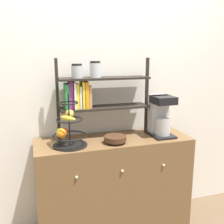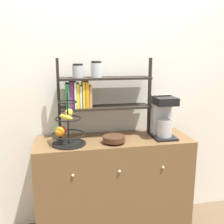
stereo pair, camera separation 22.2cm
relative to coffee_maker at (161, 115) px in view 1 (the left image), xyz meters
name	(u,v)px [view 1 (the left image)]	position (x,y,z in m)	size (l,w,h in m)	color
wall_back	(105,89)	(-0.44, 0.29, 0.22)	(7.00, 0.05, 2.60)	silver
sideboard	(114,186)	(-0.44, 0.01, -0.63)	(1.35, 0.47, 0.89)	brown
coffee_maker	(161,115)	(0.00, 0.00, 0.00)	(0.19, 0.25, 0.36)	black
fruit_stand	(67,130)	(-0.84, -0.05, -0.05)	(0.28, 0.28, 0.43)	black
wooden_bowl	(115,139)	(-0.46, -0.09, -0.15)	(0.19, 0.19, 0.06)	#422819
shelf_hutch	(91,91)	(-0.61, 0.13, 0.23)	(0.83, 0.20, 0.69)	black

